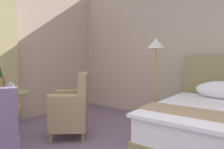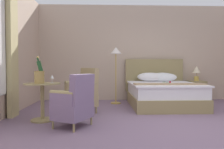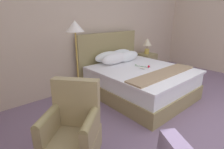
{
  "view_description": "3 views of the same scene",
  "coord_description": "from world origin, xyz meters",
  "px_view_note": "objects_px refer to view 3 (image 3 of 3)",
  "views": [
    {
      "loc": [
        0.56,
        -0.76,
        1.19
      ],
      "look_at": [
        -1.22,
        1.54,
        0.99
      ],
      "focal_mm": 32.0,
      "sensor_mm": 36.0,
      "label": 1
    },
    {
      "loc": [
        -1.33,
        -3.6,
        1.03
      ],
      "look_at": [
        -1.14,
        1.44,
        0.85
      ],
      "focal_mm": 35.0,
      "sensor_mm": 36.0,
      "label": 2
    },
    {
      "loc": [
        -2.52,
        -0.24,
        1.67
      ],
      "look_at": [
        -1.21,
        1.28,
        0.98
      ],
      "focal_mm": 28.0,
      "sensor_mm": 36.0,
      "label": 3
    }
  ],
  "objects_px": {
    "armchair_by_window": "(73,131)",
    "bedside_lamp": "(147,43)",
    "floor_lamp_brass": "(76,37)",
    "nightstand": "(146,64)",
    "bed": "(136,78)"
  },
  "relations": [
    {
      "from": "bedside_lamp",
      "to": "floor_lamp_brass",
      "type": "xyz_separation_m",
      "value": [
        -2.45,
        -0.34,
        0.39
      ]
    },
    {
      "from": "bedside_lamp",
      "to": "armchair_by_window",
      "type": "distance_m",
      "value": 3.63
    },
    {
      "from": "bed",
      "to": "nightstand",
      "type": "distance_m",
      "value": 1.43
    },
    {
      "from": "nightstand",
      "to": "bedside_lamp",
      "type": "bearing_deg",
      "value": -180.0
    },
    {
      "from": "nightstand",
      "to": "bedside_lamp",
      "type": "height_order",
      "value": "bedside_lamp"
    },
    {
      "from": "nightstand",
      "to": "floor_lamp_brass",
      "type": "height_order",
      "value": "floor_lamp_brass"
    },
    {
      "from": "nightstand",
      "to": "floor_lamp_brass",
      "type": "distance_m",
      "value": 2.66
    },
    {
      "from": "bedside_lamp",
      "to": "armchair_by_window",
      "type": "relative_size",
      "value": 0.43
    },
    {
      "from": "armchair_by_window",
      "to": "bedside_lamp",
      "type": "bearing_deg",
      "value": 25.75
    },
    {
      "from": "armchair_by_window",
      "to": "floor_lamp_brass",
      "type": "bearing_deg",
      "value": 56.9
    },
    {
      "from": "bed",
      "to": "nightstand",
      "type": "height_order",
      "value": "bed"
    },
    {
      "from": "bedside_lamp",
      "to": "armchair_by_window",
      "type": "bearing_deg",
      "value": -154.25
    },
    {
      "from": "nightstand",
      "to": "armchair_by_window",
      "type": "distance_m",
      "value": 3.61
    },
    {
      "from": "floor_lamp_brass",
      "to": "armchair_by_window",
      "type": "distance_m",
      "value": 1.69
    },
    {
      "from": "floor_lamp_brass",
      "to": "armchair_by_window",
      "type": "xyz_separation_m",
      "value": [
        -0.8,
        -1.23,
        -0.85
      ]
    }
  ]
}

